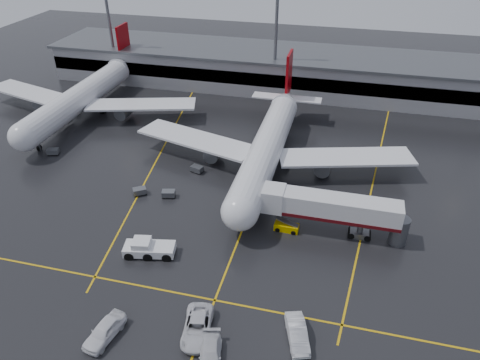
# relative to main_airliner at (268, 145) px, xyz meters

# --- Properties ---
(ground) EXTENTS (220.00, 220.00, 0.00)m
(ground) POSITION_rel_main_airliner_xyz_m (0.00, -9.70, -4.21)
(ground) COLOR black
(ground) RESTS_ON ground
(apron_line_centre) EXTENTS (0.25, 90.00, 0.02)m
(apron_line_centre) POSITION_rel_main_airliner_xyz_m (0.00, -9.70, -4.20)
(apron_line_centre) COLOR gold
(apron_line_centre) RESTS_ON ground
(apron_line_stop) EXTENTS (60.00, 0.25, 0.02)m
(apron_line_stop) POSITION_rel_main_airliner_xyz_m (0.00, -31.70, -4.20)
(apron_line_stop) COLOR gold
(apron_line_stop) RESTS_ON ground
(apron_line_left) EXTENTS (9.99, 69.35, 0.02)m
(apron_line_left) POSITION_rel_main_airliner_xyz_m (-20.00, 0.30, -4.20)
(apron_line_left) COLOR gold
(apron_line_left) RESTS_ON ground
(apron_line_right) EXTENTS (7.57, 69.64, 0.02)m
(apron_line_right) POSITION_rel_main_airliner_xyz_m (18.00, 0.30, -4.20)
(apron_line_right) COLOR gold
(apron_line_right) RESTS_ON ground
(terminal) EXTENTS (122.00, 19.00, 8.60)m
(terminal) POSITION_rel_main_airliner_xyz_m (0.00, 38.23, 0.11)
(terminal) COLOR gray
(terminal) RESTS_ON ground
(light_mast_left) EXTENTS (3.00, 1.20, 25.45)m
(light_mast_left) POSITION_rel_main_airliner_xyz_m (-45.00, 32.30, 10.27)
(light_mast_left) COLOR #595B60
(light_mast_left) RESTS_ON ground
(light_mast_mid) EXTENTS (3.00, 1.20, 25.45)m
(light_mast_mid) POSITION_rel_main_airliner_xyz_m (-5.00, 32.30, 10.27)
(light_mast_mid) COLOR #595B60
(light_mast_mid) RESTS_ON ground
(main_airliner) EXTENTS (48.80, 45.60, 14.10)m
(main_airliner) POSITION_rel_main_airliner_xyz_m (0.00, 0.00, 0.00)
(main_airliner) COLOR silver
(main_airliner) RESTS_ON ground
(second_airliner) EXTENTS (48.80, 45.60, 14.10)m
(second_airliner) POSITION_rel_main_airliner_xyz_m (-42.00, 12.00, 0.00)
(second_airliner) COLOR silver
(second_airliner) RESTS_ON ground
(jet_bridge) EXTENTS (19.90, 3.40, 6.05)m
(jet_bridge) POSITION_rel_main_airliner_xyz_m (11.87, -15.70, -0.28)
(jet_bridge) COLOR silver
(jet_bridge) RESTS_ON ground
(pushback_tractor) EXTENTS (6.99, 3.98, 2.36)m
(pushback_tractor) POSITION_rel_main_airliner_xyz_m (-10.77, -26.14, -3.27)
(pushback_tractor) COLOR silver
(pushback_tractor) RESTS_ON ground
(belt_loader) EXTENTS (3.47, 1.74, 2.15)m
(belt_loader) POSITION_rel_main_airliner_xyz_m (6.02, -16.77, -3.68)
(belt_loader) COLOR #CAA500
(belt_loader) RESTS_ON ground
(service_van_a) EXTENTS (4.08, 6.87, 1.79)m
(service_van_a) POSITION_rel_main_airliner_xyz_m (-0.45, -36.52, -3.31)
(service_van_a) COLOR silver
(service_van_a) RESTS_ON ground
(service_van_b) EXTENTS (3.52, 5.92, 1.61)m
(service_van_b) POSITION_rel_main_airliner_xyz_m (1.91, -39.42, -3.41)
(service_van_b) COLOR silver
(service_van_b) RESTS_ON ground
(service_van_c) EXTENTS (3.53, 5.78, 1.80)m
(service_van_c) POSITION_rel_main_airliner_xyz_m (10.07, -34.74, -3.31)
(service_van_c) COLOR silver
(service_van_c) RESTS_ON ground
(service_van_d) EXTENTS (3.20, 5.85, 1.89)m
(service_van_d) POSITION_rel_main_airliner_xyz_m (-9.83, -39.47, -3.27)
(service_van_d) COLOR white
(service_van_d) RESTS_ON ground
(baggage_cart_a) EXTENTS (2.26, 1.75, 1.12)m
(baggage_cart_a) POSITION_rel_main_airliner_xyz_m (-13.14, -13.10, -3.58)
(baggage_cart_a) COLOR #595B60
(baggage_cart_a) RESTS_ON ground
(baggage_cart_b) EXTENTS (2.38, 2.21, 1.12)m
(baggage_cart_b) POSITION_rel_main_airliner_xyz_m (-17.81, -13.55, -3.58)
(baggage_cart_b) COLOR #595B60
(baggage_cart_b) RESTS_ON ground
(baggage_cart_c) EXTENTS (2.30, 1.84, 1.12)m
(baggage_cart_c) POSITION_rel_main_airliner_xyz_m (-11.25, -4.92, -3.58)
(baggage_cart_c) COLOR #595B60
(baggage_cart_c) RESTS_ON ground
(baggage_cart_d) EXTENTS (2.08, 1.42, 1.12)m
(baggage_cart_d) POSITION_rel_main_airliner_xyz_m (-46.16, -0.56, -3.58)
(baggage_cart_d) COLOR #595B60
(baggage_cart_d) RESTS_ON ground
(baggage_cart_e) EXTENTS (2.30, 1.85, 1.12)m
(baggage_cart_e) POSITION_rel_main_airliner_xyz_m (-38.55, -5.50, -3.58)
(baggage_cart_e) COLOR #595B60
(baggage_cart_e) RESTS_ON ground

